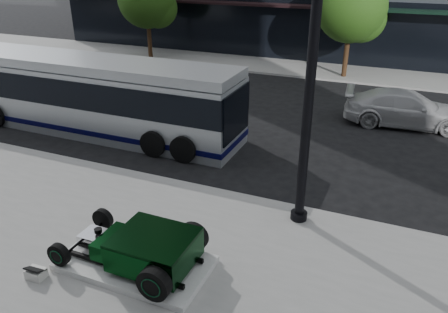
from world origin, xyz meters
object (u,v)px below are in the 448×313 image
at_px(hot_rod, 146,248).
at_px(lamppost, 310,83).
at_px(transit_bus, 95,95).
at_px(white_sedan, 406,109).

bearing_deg(hot_rod, lamppost, 52.17).
distance_m(hot_rod, transit_bus, 9.49).
distance_m(lamppost, white_sedan, 9.74).
relative_size(transit_bus, white_sedan, 2.42).
bearing_deg(hot_rod, white_sedan, 68.37).
distance_m(lamppost, transit_bus, 10.09).
height_order(hot_rod, lamppost, lamppost).
relative_size(hot_rod, transit_bus, 0.27).
bearing_deg(white_sedan, hot_rod, 152.90).
height_order(transit_bus, white_sedan, transit_bus).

